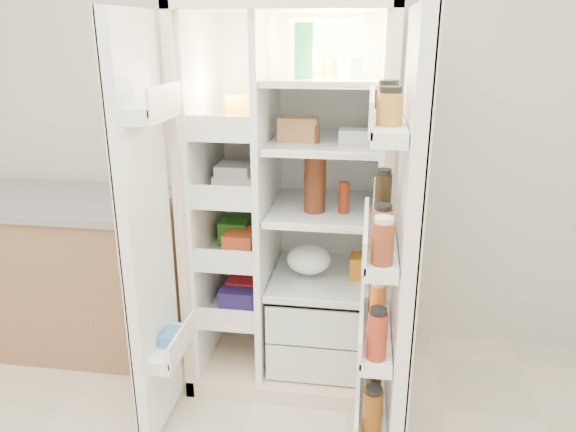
# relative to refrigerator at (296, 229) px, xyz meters

# --- Properties ---
(wall_back) EXTENTS (4.00, 0.02, 2.70)m
(wall_back) POSITION_rel_refrigerator_xyz_m (-0.15, 0.35, 0.61)
(wall_back) COLOR beige
(wall_back) RESTS_ON floor
(refrigerator) EXTENTS (0.92, 0.70, 1.80)m
(refrigerator) POSITION_rel_refrigerator_xyz_m (0.00, 0.00, 0.00)
(refrigerator) COLOR beige
(refrigerator) RESTS_ON floor
(freezer_door) EXTENTS (0.15, 0.40, 1.72)m
(freezer_door) POSITION_rel_refrigerator_xyz_m (-0.51, -0.60, 0.15)
(freezer_door) COLOR white
(freezer_door) RESTS_ON floor
(fridge_door) EXTENTS (0.17, 0.58, 1.72)m
(fridge_door) POSITION_rel_refrigerator_xyz_m (0.47, -0.70, 0.13)
(fridge_door) COLOR white
(fridge_door) RESTS_ON floor
(kitchen_counter) EXTENTS (1.16, 0.62, 0.85)m
(kitchen_counter) POSITION_rel_refrigerator_xyz_m (-1.26, 0.00, -0.32)
(kitchen_counter) COLOR #8C6246
(kitchen_counter) RESTS_ON floor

